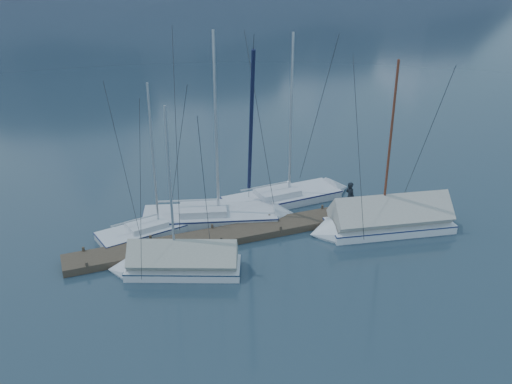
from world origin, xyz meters
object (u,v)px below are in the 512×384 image
at_px(sailboat_open_mid, 230,217).
at_px(person, 350,197).
at_px(sailboat_open_right, 297,196).
at_px(sailboat_covered_near, 379,222).
at_px(sailboat_covered_far, 173,264).
at_px(sailboat_open_left, 167,226).

xyz_separation_m(sailboat_open_mid, person, (5.83, -1.99, 0.96)).
height_order(sailboat_open_mid, sailboat_open_right, sailboat_open_mid).
bearing_deg(sailboat_covered_near, sailboat_open_mid, 149.08).
distance_m(sailboat_open_mid, sailboat_covered_far, 5.47).
distance_m(sailboat_covered_near, sailboat_covered_far, 10.29).
xyz_separation_m(sailboat_open_left, sailboat_covered_near, (9.62, -4.07, 0.32)).
bearing_deg(sailboat_covered_far, sailboat_covered_near, 0.06).
bearing_deg(sailboat_open_left, person, -13.76).
bearing_deg(person, sailboat_open_left, 63.23).
relative_size(sailboat_open_left, sailboat_open_right, 0.81).
bearing_deg(sailboat_covered_far, sailboat_open_left, 80.64).
bearing_deg(sailboat_open_right, sailboat_open_mid, -165.65).
xyz_separation_m(sailboat_covered_far, person, (9.71, 1.86, 0.75)).
distance_m(sailboat_open_mid, person, 6.23).
relative_size(sailboat_open_left, sailboat_covered_far, 1.01).
bearing_deg(sailboat_open_right, person, -65.00).
relative_size(sailboat_open_right, sailboat_covered_far, 1.24).
distance_m(sailboat_open_left, sailboat_covered_far, 4.14).
xyz_separation_m(sailboat_covered_near, person, (-0.58, 1.85, 0.68)).
bearing_deg(sailboat_covered_far, sailboat_open_right, 31.04).
xyz_separation_m(sailboat_open_left, sailboat_covered_far, (-0.67, -4.08, 0.25)).
xyz_separation_m(sailboat_open_mid, sailboat_covered_far, (-3.88, -3.85, 0.21)).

